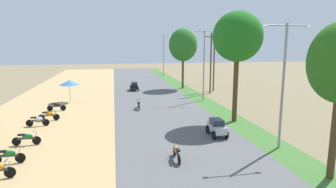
{
  "coord_description": "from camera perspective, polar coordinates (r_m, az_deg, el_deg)",
  "views": [
    {
      "loc": [
        -4.43,
        -6.27,
        6.64
      ],
      "look_at": [
        0.69,
        20.57,
        1.78
      ],
      "focal_mm": 30.33,
      "sensor_mm": 36.0,
      "label": 1
    }
  ],
  "objects": [
    {
      "name": "utility_pole_near",
      "position": [
        40.47,
        9.23,
        6.53
      ],
      "size": [
        1.8,
        0.2,
        8.06
      ],
      "color": "brown",
      "rests_on": "ground"
    },
    {
      "name": "streetlamp_far",
      "position": [
        59.55,
        -0.92,
        8.31
      ],
      "size": [
        3.16,
        0.2,
        8.26
      ],
      "color": "gray",
      "rests_on": "median_strip"
    },
    {
      "name": "utility_pole_far",
      "position": [
        38.2,
        8.59,
        6.31
      ],
      "size": [
        1.8,
        0.2,
        8.02
      ],
      "color": "brown",
      "rests_on": "ground"
    },
    {
      "name": "motorbike_ahead_third",
      "position": [
        16.47,
        1.74,
        -11.52
      ],
      "size": [
        0.54,
        1.8,
        0.94
      ],
      "color": "black",
      "rests_on": "road_strip"
    },
    {
      "name": "motorbike_ahead_fourth",
      "position": [
        28.98,
        -5.92,
        -2.05
      ],
      "size": [
        0.54,
        1.8,
        0.94
      ],
      "color": "black",
      "rests_on": "road_strip"
    },
    {
      "name": "streetlamp_near",
      "position": [
        18.84,
        22.18,
        3.0
      ],
      "size": [
        3.16,
        0.2,
        7.8
      ],
      "color": "gray",
      "rests_on": "median_strip"
    },
    {
      "name": "car_hatchback_silver",
      "position": [
        20.8,
        9.77,
        -6.52
      ],
      "size": [
        1.04,
        2.0,
        1.23
      ],
      "color": "#B7BCC1",
      "rests_on": "road_strip"
    },
    {
      "name": "car_sedan_black",
      "position": [
        40.66,
        -6.8,
        1.68
      ],
      "size": [
        1.1,
        2.26,
        1.19
      ],
      "color": "black",
      "rests_on": "road_strip"
    },
    {
      "name": "parked_motorbike_fifth",
      "position": [
        25.27,
        -24.68,
        -4.79
      ],
      "size": [
        1.8,
        0.54,
        0.94
      ],
      "color": "black",
      "rests_on": "dirt_shoulder"
    },
    {
      "name": "median_tree_second",
      "position": [
        24.33,
        13.8,
        11.03
      ],
      "size": [
        4.08,
        4.08,
        9.22
      ],
      "color": "#4C351E",
      "rests_on": "median_strip"
    },
    {
      "name": "parked_motorbike_sixth",
      "position": [
        26.67,
        -22.81,
        -3.91
      ],
      "size": [
        1.8,
        0.54,
        0.94
      ],
      "color": "black",
      "rests_on": "dirt_shoulder"
    },
    {
      "name": "vendor_umbrella",
      "position": [
        33.89,
        -19.22,
        2.18
      ],
      "size": [
        2.2,
        2.2,
        2.52
      ],
      "color": "#99999E",
      "rests_on": "dirt_shoulder"
    },
    {
      "name": "parked_motorbike_third",
      "position": [
        18.35,
        -29.4,
        -10.63
      ],
      "size": [
        1.8,
        0.54,
        0.94
      ],
      "color": "black",
      "rests_on": "dirt_shoulder"
    },
    {
      "name": "parked_motorbike_seventh",
      "position": [
        30.21,
        -21.46,
        -2.24
      ],
      "size": [
        1.8,
        0.54,
        0.94
      ],
      "color": "black",
      "rests_on": "dirt_shoulder"
    },
    {
      "name": "streetlamp_mid",
      "position": [
        33.16,
        7.23,
        6.64
      ],
      "size": [
        3.16,
        0.2,
        8.07
      ],
      "color": "gray",
      "rests_on": "median_strip"
    },
    {
      "name": "parked_motorbike_fourth",
      "position": [
        20.96,
        -26.51,
        -7.88
      ],
      "size": [
        1.8,
        0.54,
        0.94
      ],
      "color": "black",
      "rests_on": "dirt_shoulder"
    },
    {
      "name": "median_tree_third",
      "position": [
        42.02,
        3.04,
        9.81
      ],
      "size": [
        4.15,
        4.15,
        8.81
      ],
      "color": "#4C351E",
      "rests_on": "median_strip"
    }
  ]
}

